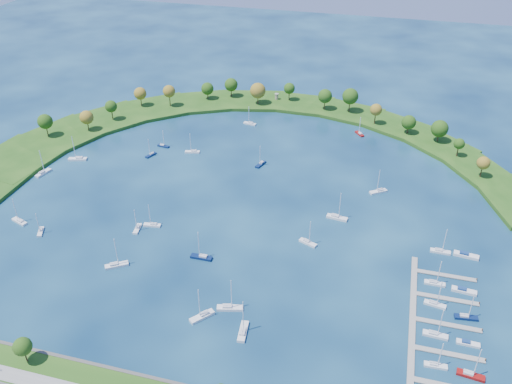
% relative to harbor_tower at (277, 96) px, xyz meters
% --- Properties ---
extents(ground, '(700.00, 700.00, 0.00)m').
position_rel_harbor_tower_xyz_m(ground, '(12.16, -119.18, -4.02)').
color(ground, '#071D3C').
rests_on(ground, ground).
extents(breakwater, '(286.74, 247.64, 2.00)m').
position_rel_harbor_tower_xyz_m(breakwater, '(-34.17, -70.47, -3.03)').
color(breakwater, '#1D4813').
rests_on(breakwater, ground).
extents(breakwater_trees, '(239.53, 93.70, 15.03)m').
position_rel_harbor_tower_xyz_m(breakwater_trees, '(1.29, -28.05, 6.42)').
color(breakwater_trees, '#382314').
rests_on(breakwater_trees, breakwater).
extents(harbor_tower, '(2.60, 2.60, 3.93)m').
position_rel_harbor_tower_xyz_m(harbor_tower, '(0.00, 0.00, 0.00)').
color(harbor_tower, gray).
rests_on(harbor_tower, breakwater).
extents(dock_system, '(24.28, 82.00, 1.60)m').
position_rel_harbor_tower_xyz_m(dock_system, '(97.46, -180.18, -3.67)').
color(dock_system, gray).
rests_on(dock_system, ground).
extents(moored_boat_0, '(8.85, 2.52, 12.98)m').
position_rel_harbor_tower_xyz_m(moored_boat_0, '(7.39, -161.80, -3.08)').
color(moored_boat_0, '#0B1C45').
rests_on(moored_boat_0, ground).
extents(moored_boat_1, '(8.14, 5.09, 11.62)m').
position_rel_harbor_tower_xyz_m(moored_boat_1, '(46.86, -141.15, -3.12)').
color(moored_boat_1, white).
rests_on(moored_boat_1, ground).
extents(moored_boat_2, '(8.98, 7.16, 13.37)m').
position_rel_harbor_tower_xyz_m(moored_boat_2, '(-23.28, -175.26, -3.07)').
color(moored_boat_2, white).
rests_on(moored_boat_2, ground).
extents(moored_boat_3, '(8.56, 4.96, 12.14)m').
position_rel_harbor_tower_xyz_m(moored_boat_3, '(-78.52, -159.51, -3.11)').
color(moored_boat_3, white).
rests_on(moored_boat_3, ground).
extents(moored_boat_4, '(9.65, 4.80, 13.66)m').
position_rel_harbor_tower_xyz_m(moored_boat_4, '(26.82, -185.91, -3.06)').
color(moored_boat_4, white).
rests_on(moored_boat_4, ground).
extents(moored_boat_5, '(7.78, 3.06, 11.13)m').
position_rel_harbor_tower_xyz_m(moored_boat_5, '(-20.91, -146.65, -3.14)').
color(moored_boat_5, white).
rests_on(moored_boat_5, ground).
extents(moored_boat_6, '(4.33, 8.10, 11.47)m').
position_rel_harbor_tower_xyz_m(moored_boat_6, '(11.06, -82.34, -3.13)').
color(moored_boat_6, '#0B1C45').
rests_on(moored_boat_6, ground).
extents(moored_boat_7, '(3.61, 9.49, 13.62)m').
position_rel_harbor_tower_xyz_m(moored_boat_7, '(34.62, -195.43, -3.06)').
color(moored_boat_7, white).
rests_on(moored_boat_7, ground).
extents(moored_boat_8, '(4.62, 7.11, 10.18)m').
position_rel_harbor_tower_xyz_m(moored_boat_8, '(-65.23, -163.55, -3.16)').
color(moored_boat_8, white).
rests_on(moored_boat_8, ground).
extents(moored_boat_9, '(7.83, 8.72, 13.50)m').
position_rel_harbor_tower_xyz_m(moored_boat_9, '(18.81, -192.30, -3.07)').
color(moored_boat_9, white).
rests_on(moored_boat_9, ground).
extents(moored_boat_10, '(8.19, 3.98, 11.60)m').
position_rel_harbor_tower_xyz_m(moored_boat_10, '(-28.07, -78.92, -3.12)').
color(moored_boat_10, white).
rests_on(moored_boat_10, ground).
extents(moored_boat_11, '(9.59, 3.87, 13.70)m').
position_rel_harbor_tower_xyz_m(moored_boat_11, '(56.03, -120.05, -3.06)').
color(moored_boat_11, white).
rests_on(moored_boat_11, ground).
extents(moored_boat_12, '(9.94, 5.22, 14.07)m').
position_rel_harbor_tower_xyz_m(moored_boat_12, '(-83.67, -102.47, -3.05)').
color(moored_boat_12, white).
rests_on(moored_boat_12, ground).
extents(moored_boat_13, '(8.03, 3.68, 11.39)m').
position_rel_harbor_tower_xyz_m(moored_boat_13, '(-7.65, -36.52, -3.13)').
color(moored_boat_13, white).
rests_on(moored_boat_13, ground).
extents(moored_boat_14, '(4.52, 9.32, 13.20)m').
position_rel_harbor_tower_xyz_m(moored_boat_14, '(-92.86, -119.98, -3.08)').
color(moored_boat_14, white).
rests_on(moored_boat_14, ground).
extents(moored_boat_15, '(3.18, 7.55, 10.76)m').
position_rel_harbor_tower_xyz_m(moored_boat_15, '(-26.03, -150.76, -3.15)').
color(moored_boat_15, white).
rests_on(moored_boat_15, ground).
extents(moored_boat_16, '(7.04, 2.88, 10.05)m').
position_rel_harbor_tower_xyz_m(moored_boat_16, '(-46.08, -76.65, -3.16)').
color(moored_boat_16, '#0B1C45').
rests_on(moored_boat_16, ground).
extents(moored_boat_17, '(8.51, 6.98, 12.77)m').
position_rel_harbor_tower_xyz_m(moored_boat_17, '(72.23, -93.25, -3.09)').
color(moored_boat_17, white).
rests_on(moored_boat_17, ground).
extents(moored_boat_18, '(6.06, 7.00, 10.70)m').
position_rel_harbor_tower_xyz_m(moored_boat_18, '(56.97, -33.16, -3.15)').
color(moored_boat_18, maroon).
rests_on(moored_boat_18, ground).
extents(moored_boat_21, '(4.40, 7.15, 10.18)m').
position_rel_harbor_tower_xyz_m(moored_boat_21, '(-48.31, -88.02, -3.16)').
color(moored_boat_21, '#0B1C45').
rests_on(moored_boat_21, ground).
extents(docked_boat_2, '(7.36, 2.36, 10.69)m').
position_rel_harbor_tower_xyz_m(docked_boat_2, '(97.70, -192.94, -3.15)').
color(docked_boat_2, white).
rests_on(docked_boat_2, ground).
extents(docked_boat_3, '(8.71, 3.39, 12.47)m').
position_rel_harbor_tower_xyz_m(docked_boat_3, '(108.17, -193.99, -3.10)').
color(docked_boat_3, maroon).
rests_on(docked_boat_3, ground).
extents(docked_boat_4, '(8.44, 2.79, 12.23)m').
position_rel_harbor_tower_xyz_m(docked_boat_4, '(97.68, -179.74, -3.11)').
color(docked_boat_4, white).
rests_on(docked_boat_4, ground).
extents(docked_boat_5, '(7.64, 2.36, 1.55)m').
position_rel_harbor_tower_xyz_m(docked_boat_5, '(108.15, -180.68, -3.45)').
color(docked_boat_5, white).
rests_on(docked_boat_5, ground).
extents(docked_boat_6, '(7.99, 3.44, 11.37)m').
position_rel_harbor_tower_xyz_m(docked_boat_6, '(97.69, -164.73, -3.13)').
color(docked_boat_6, white).
rests_on(docked_boat_6, ground).
extents(docked_boat_7, '(8.26, 3.20, 11.83)m').
position_rel_harbor_tower_xyz_m(docked_boat_7, '(108.18, -168.49, -3.12)').
color(docked_boat_7, '#0B1C45').
rests_on(docked_boat_7, ground).
extents(docked_boat_8, '(7.75, 2.25, 11.35)m').
position_rel_harbor_tower_xyz_m(docked_boat_8, '(97.69, -153.14, -3.13)').
color(docked_boat_8, white).
rests_on(docked_boat_8, ground).
extents(docked_boat_9, '(9.20, 3.41, 1.84)m').
position_rel_harbor_tower_xyz_m(docked_boat_9, '(108.13, -154.61, -3.34)').
color(docked_boat_9, white).
rests_on(docked_boat_9, ground).
extents(docked_boat_10, '(8.06, 2.34, 11.81)m').
position_rel_harbor_tower_xyz_m(docked_boat_10, '(100.08, -132.75, -3.12)').
color(docked_boat_10, white).
rests_on(docked_boat_10, ground).
extents(docked_boat_11, '(10.03, 3.87, 1.99)m').
position_rel_harbor_tower_xyz_m(docked_boat_11, '(110.02, -132.72, -3.29)').
color(docked_boat_11, white).
rests_on(docked_boat_11, ground).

